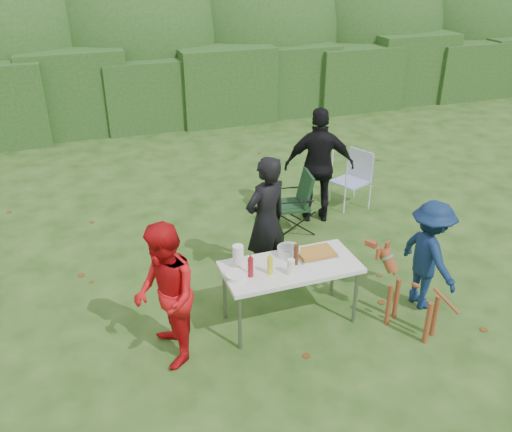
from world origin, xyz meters
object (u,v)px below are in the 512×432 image
object	(u,v)px
folding_table	(290,269)
mustard_bottle	(270,266)
beer_bottle	(296,255)
child	(429,255)
person_red_jacket	(165,296)
paper_towel_roll	(238,256)
person_cook	(266,221)
lawn_chair	(351,179)
dog	(414,296)
camping_chair	(291,202)
person_black_puffy	(319,166)
ketchup_bottle	(251,267)

from	to	relation	value
folding_table	mustard_bottle	size ratio (longest dim) A/B	7.50
beer_bottle	child	bearing A→B (deg)	-8.88
person_red_jacket	paper_towel_roll	xyz separation A→B (m)	(0.86, 0.34, 0.09)
beer_bottle	mustard_bottle	bearing A→B (deg)	-165.05
person_cook	lawn_chair	xyz separation A→B (m)	(2.06, 1.61, -0.39)
dog	paper_towel_roll	size ratio (longest dim) A/B	3.63
person_red_jacket	beer_bottle	world-z (taller)	person_red_jacket
person_red_jacket	child	world-z (taller)	person_red_jacket
camping_chair	beer_bottle	bearing A→B (deg)	77.12
person_cook	folding_table	bearing A→B (deg)	67.75
child	camping_chair	distance (m)	2.39
folding_table	mustard_bottle	world-z (taller)	mustard_bottle
folding_table	person_red_jacket	world-z (taller)	person_red_jacket
camping_chair	paper_towel_roll	bearing A→B (deg)	61.53
lawn_chair	paper_towel_roll	xyz separation A→B (m)	(-2.65, -2.32, 0.42)
camping_chair	lawn_chair	xyz separation A→B (m)	(1.24, 0.47, -0.00)
person_red_jacket	camping_chair	xyz separation A→B (m)	(2.27, 2.19, -0.32)
person_red_jacket	person_black_puffy	world-z (taller)	person_black_puffy
folding_table	ketchup_bottle	size ratio (longest dim) A/B	6.82
person_red_jacket	ketchup_bottle	xyz separation A→B (m)	(0.93, 0.11, 0.07)
person_cook	dog	xyz separation A→B (m)	(1.17, -1.48, -0.39)
ketchup_bottle	paper_towel_roll	world-z (taller)	paper_towel_roll
folding_table	camping_chair	distance (m)	2.20
person_red_jacket	paper_towel_roll	distance (m)	0.93
folding_table	mustard_bottle	xyz separation A→B (m)	(-0.27, -0.08, 0.15)
person_red_jacket	beer_bottle	bearing A→B (deg)	95.83
person_black_puffy	camping_chair	bearing A→B (deg)	38.98
mustard_bottle	ketchup_bottle	size ratio (longest dim) A/B	0.91
dog	ketchup_bottle	distance (m)	1.82
person_black_puffy	lawn_chair	xyz separation A→B (m)	(0.72, 0.29, -0.43)
lawn_chair	ketchup_bottle	xyz separation A→B (m)	(-2.58, -2.55, 0.40)
folding_table	camping_chair	xyz separation A→B (m)	(0.86, 2.02, -0.23)
child	mustard_bottle	world-z (taller)	child
mustard_bottle	dog	bearing A→B (deg)	-19.33
child	ketchup_bottle	distance (m)	2.12
ketchup_bottle	dog	bearing A→B (deg)	-17.85
camping_chair	paper_towel_roll	xyz separation A→B (m)	(-1.40, -1.85, 0.41)
person_cook	ketchup_bottle	world-z (taller)	person_cook
person_black_puffy	lawn_chair	world-z (taller)	person_black_puffy
person_red_jacket	mustard_bottle	world-z (taller)	person_red_jacket
folding_table	child	distance (m)	1.64
person_black_puffy	beer_bottle	bearing A→B (deg)	78.55
mustard_bottle	beer_bottle	xyz separation A→B (m)	(0.34, 0.09, 0.02)
person_red_jacket	mustard_bottle	distance (m)	1.14
lawn_chair	mustard_bottle	distance (m)	3.52
folding_table	lawn_chair	bearing A→B (deg)	49.79
camping_chair	beer_bottle	size ratio (longest dim) A/B	3.81
folding_table	camping_chair	bearing A→B (deg)	66.99
lawn_chair	folding_table	bearing A→B (deg)	26.56
person_cook	paper_towel_roll	xyz separation A→B (m)	(-0.58, -0.71, 0.03)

